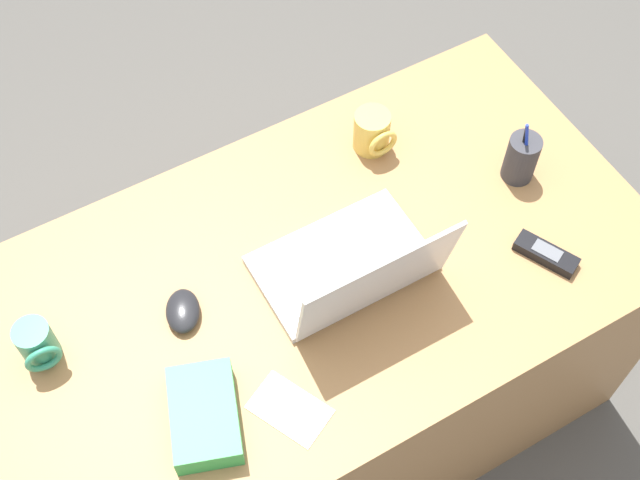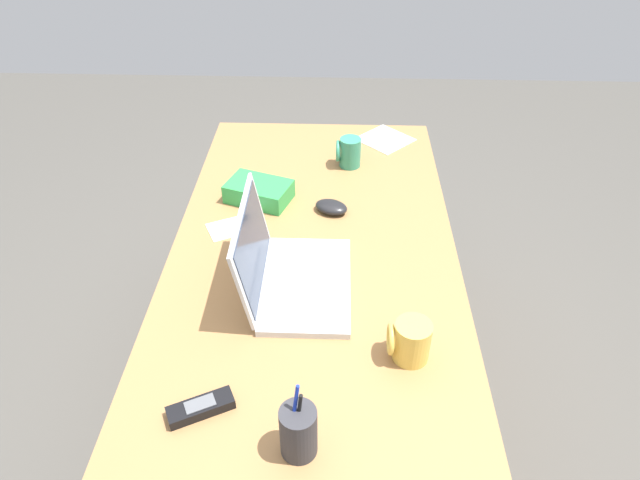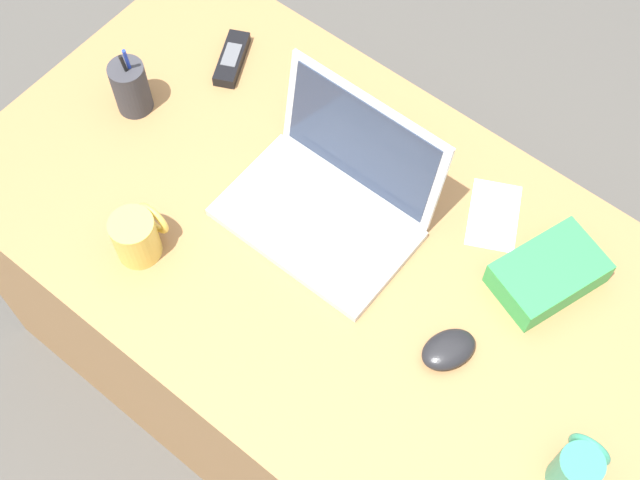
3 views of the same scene
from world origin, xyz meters
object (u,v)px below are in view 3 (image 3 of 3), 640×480
(computer_mouse, at_px, (448,350))
(snack_bag, at_px, (548,273))
(laptop, at_px, (331,197))
(coffee_mug_tall, at_px, (576,469))
(cordless_phone, at_px, (232,59))
(pen_holder, at_px, (132,86))
(coffee_mug_white, at_px, (137,236))

(computer_mouse, xyz_separation_m, snack_bag, (0.06, 0.22, 0.01))
(laptop, distance_m, coffee_mug_tall, 0.62)
(cordless_phone, bearing_deg, computer_mouse, -19.26)
(coffee_mug_tall, height_order, pen_holder, pen_holder)
(computer_mouse, relative_size, coffee_mug_tall, 1.00)
(coffee_mug_tall, height_order, cordless_phone, coffee_mug_tall)
(coffee_mug_tall, xyz_separation_m, pen_holder, (-1.06, 0.10, 0.01))
(laptop, bearing_deg, computer_mouse, -16.48)
(coffee_mug_white, bearing_deg, laptop, 52.17)
(coffee_mug_tall, bearing_deg, snack_bag, 128.03)
(computer_mouse, bearing_deg, coffee_mug_white, -138.83)
(coffee_mug_white, distance_m, coffee_mug_tall, 0.83)
(coffee_mug_white, height_order, pen_holder, pen_holder)
(coffee_mug_white, distance_m, snack_bag, 0.73)
(coffee_mug_tall, distance_m, cordless_phone, 1.03)
(laptop, xyz_separation_m, pen_holder, (-0.45, -0.05, 0.01))
(coffee_mug_tall, relative_size, pen_holder, 0.56)
(computer_mouse, bearing_deg, snack_bag, 98.51)
(coffee_mug_white, bearing_deg, cordless_phone, 110.37)
(computer_mouse, height_order, coffee_mug_white, coffee_mug_white)
(laptop, bearing_deg, coffee_mug_tall, -13.99)
(laptop, height_order, computer_mouse, laptop)
(coffee_mug_white, xyz_separation_m, cordless_phone, (-0.16, 0.43, -0.04))
(coffee_mug_tall, relative_size, cordless_phone, 0.71)
(coffee_mug_tall, bearing_deg, laptop, 166.01)
(computer_mouse, bearing_deg, coffee_mug_tall, 12.02)
(coffee_mug_tall, distance_m, snack_bag, 0.35)
(coffee_mug_white, xyz_separation_m, snack_bag, (0.61, 0.40, -0.02))
(computer_mouse, xyz_separation_m, cordless_phone, (-0.71, 0.25, -0.00))
(snack_bag, bearing_deg, coffee_mug_white, -146.35)
(computer_mouse, height_order, pen_holder, pen_holder)
(coffee_mug_white, bearing_deg, coffee_mug_tall, 8.96)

